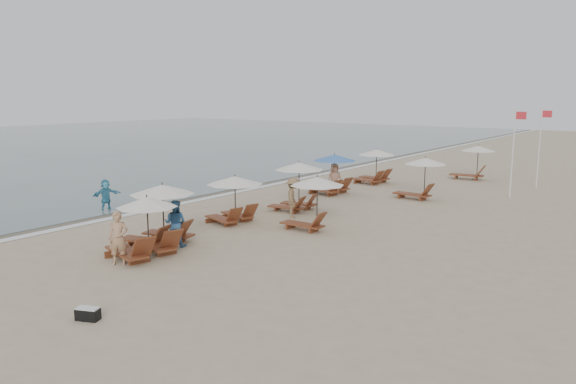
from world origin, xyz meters
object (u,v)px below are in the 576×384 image
Objects in this scene: lounger_station_4 at (331,174)px; beachgoer_mid_a at (175,223)px; lounger_station_2 at (232,197)px; inland_station_2 at (473,160)px; lounger_station_5 at (373,166)px; waterline_walker at (106,195)px; inland_station_1 at (420,174)px; duffel_bag at (88,314)px; beachgoer_near at (118,238)px; flag_pole_near at (514,149)px; lounger_station_0 at (142,230)px; beachgoer_far_b at (334,179)px; beachgoer_mid_b at (293,198)px; lounger_station_1 at (159,214)px; inland_station_0 at (311,197)px; lounger_station_3 at (296,184)px.

lounger_station_4 is 12.88m from beachgoer_mid_a.
inland_station_2 is (4.23, 18.83, 0.13)m from lounger_station_2.
waterline_walker is (-6.36, -15.17, -0.32)m from lounger_station_5.
waterline_walker is at bearing -42.72° from beachgoer_mid_a.
duffel_bag is at bearing -89.96° from inland_station_1.
inland_station_1 is at bearing -128.22° from beachgoer_mid_a.
inland_station_1 is 17.15m from beachgoer_near.
flag_pole_near is (7.29, 17.32, 1.81)m from beachgoer_mid_a.
inland_station_1 is (4.69, 1.39, 0.20)m from lounger_station_4.
beachgoer_near is (-3.14, -25.58, -0.40)m from inland_station_2.
lounger_station_4 reaches higher than lounger_station_0.
beachgoer_near is at bearing -97.00° from inland_station_2.
lounger_station_0 is 0.97× the size of inland_station_1.
lounger_station_0 is at bearing -107.63° from waterline_walker.
lounger_station_4 is at bearing 54.76° from beachgoer_near.
inland_station_1 is at bearing 78.35° from lounger_station_0.
lounger_station_5 is at bearing 91.21° from lounger_station_2.
flag_pole_near is (3.90, 23.33, 2.51)m from duffel_bag.
flag_pole_near reaches higher than lounger_station_2.
beachgoer_mid_b is at bearing -128.84° from beachgoer_far_b.
inland_station_0 is at bearing 57.72° from lounger_station_1.
beachgoer_far_b reaches higher than waterline_walker.
inland_station_1 is (3.56, 6.34, 0.06)m from lounger_station_3.
flag_pole_near is (7.11, 19.97, 1.78)m from beachgoer_near.
lounger_station_5 is 0.93× the size of inland_station_2.
inland_station_1 is 0.57× the size of flag_pole_near.
lounger_station_3 is 1.37× the size of beachgoer_mid_b.
flag_pole_near reaches higher than inland_station_1.
inland_station_2 is 1.65× the size of beachgoer_mid_a.
flag_pole_near is at bearing -1.95° from lounger_station_5.
inland_station_1 reaches higher than duffel_bag.
inland_station_2 reaches higher than lounger_station_2.
beachgoer_far_b is at bearing 94.72° from lounger_station_0.
lounger_station_0 is 1.50× the size of beachgoer_near.
beachgoer_far_b is at bearing 53.87° from beachgoer_near.
flag_pole_near is at bearing -25.70° from beachgoer_far_b.
beachgoer_mid_a is 0.99× the size of beachgoer_far_b.
inland_station_0 is at bearing -65.75° from waterline_walker.
beachgoer_mid_a is at bearing -98.25° from inland_station_2.
inland_station_2 is 25.77m from beachgoer_near.
flag_pole_near reaches higher than inland_station_0.
duffel_bag is at bearing -53.42° from lounger_station_0.
inland_station_0 is at bearing 69.09° from lounger_station_0.
lounger_station_3 is 3.94× the size of duffel_bag.
waterline_walker is (-6.24, -10.37, -0.39)m from lounger_station_4.
lounger_station_0 is 24.75m from inland_station_2.
inland_station_0 is 9.23m from inland_station_1.
lounger_station_5 reaches higher than beachgoer_mid_b.
lounger_station_0 is 8.67m from waterline_walker.
inland_station_1 and inland_station_2 have the same top height.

